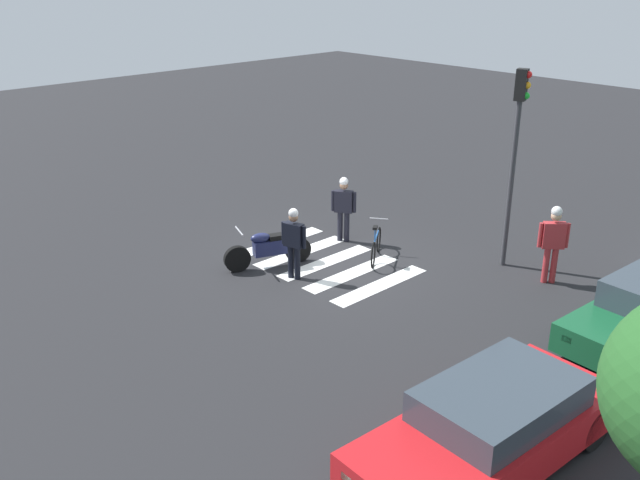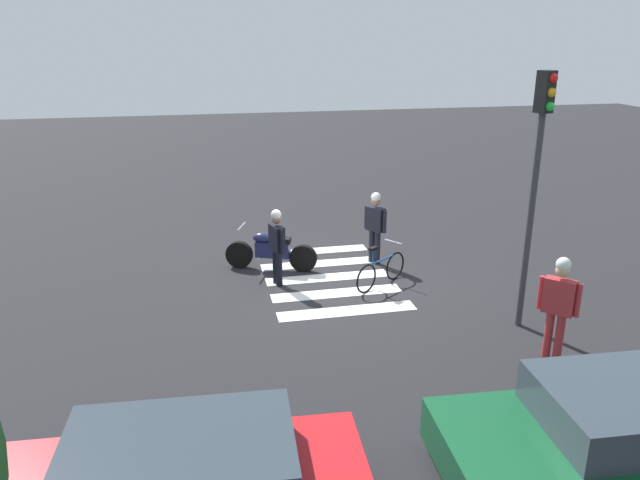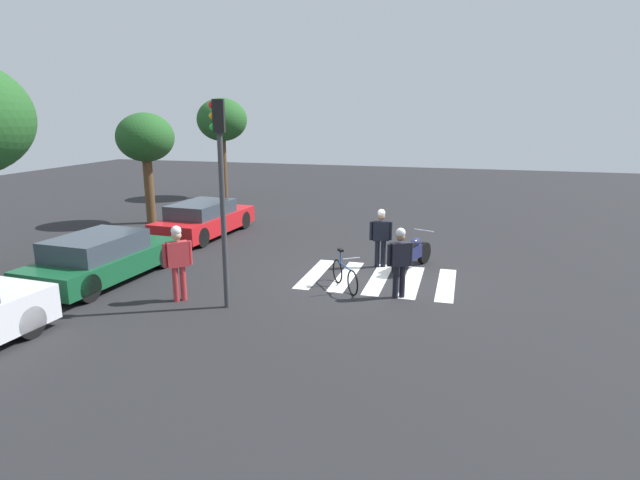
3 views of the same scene
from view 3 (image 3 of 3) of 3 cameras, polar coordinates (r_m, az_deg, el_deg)
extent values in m
plane|color=#232326|center=(14.46, 6.36, -4.21)|extent=(60.00, 60.00, 0.00)
cylinder|color=black|center=(16.07, 11.20, -1.36)|extent=(0.65, 0.36, 0.64)
cylinder|color=black|center=(14.75, 8.59, -2.63)|extent=(0.65, 0.36, 0.64)
cube|color=#1E234C|center=(15.31, 9.90, -1.36)|extent=(0.85, 0.55, 0.36)
ellipsoid|color=#1E234C|center=(15.45, 10.33, -0.21)|extent=(0.53, 0.40, 0.24)
cube|color=black|center=(15.08, 9.59, -0.64)|extent=(0.50, 0.38, 0.12)
cylinder|color=#A5A5AD|center=(15.84, 11.19, 1.02)|extent=(0.26, 0.59, 0.04)
torus|color=black|center=(13.06, 3.55, -4.65)|extent=(0.55, 0.40, 0.65)
torus|color=black|center=(13.97, 1.91, -3.40)|extent=(0.55, 0.40, 0.65)
cylinder|color=#1E4C8C|center=(13.43, 2.72, -2.87)|extent=(0.68, 0.49, 0.04)
cylinder|color=#1E4C8C|center=(13.66, 2.24, -1.83)|extent=(0.04, 0.04, 0.34)
cube|color=black|center=(13.61, 2.24, -1.10)|extent=(0.22, 0.20, 0.06)
cylinder|color=#99999E|center=(12.98, 3.42, -2.00)|extent=(0.29, 0.39, 0.03)
cylinder|color=black|center=(13.04, 8.91, -4.45)|extent=(0.14, 0.14, 0.81)
cylinder|color=black|center=(12.97, 8.19, -4.53)|extent=(0.14, 0.14, 0.81)
cube|color=black|center=(12.80, 8.66, -1.54)|extent=(0.42, 0.51, 0.57)
sphere|color=#8C664C|center=(12.70, 8.73, 0.36)|extent=(0.22, 0.22, 0.22)
cylinder|color=black|center=(12.93, 9.81, -1.44)|extent=(0.09, 0.09, 0.55)
cylinder|color=black|center=(12.69, 7.49, -1.65)|extent=(0.09, 0.09, 0.55)
sphere|color=white|center=(12.68, 8.74, 0.80)|extent=(0.23, 0.23, 0.23)
cylinder|color=black|center=(15.48, 6.87, -1.48)|extent=(0.14, 0.14, 0.80)
cylinder|color=black|center=(15.46, 6.21, -1.48)|extent=(0.14, 0.14, 0.80)
cube|color=black|center=(15.31, 6.61, 0.98)|extent=(0.32, 0.50, 0.57)
sphere|color=#8C664C|center=(15.22, 6.66, 2.56)|extent=(0.22, 0.22, 0.22)
cylinder|color=black|center=(15.34, 7.66, 0.98)|extent=(0.09, 0.09, 0.54)
cylinder|color=black|center=(15.28, 5.56, 0.99)|extent=(0.09, 0.09, 0.54)
sphere|color=white|center=(15.20, 6.67, 2.93)|extent=(0.23, 0.23, 0.23)
cylinder|color=#B22D33|center=(13.10, -14.59, -4.54)|extent=(0.14, 0.14, 0.86)
cylinder|color=#B22D33|center=(13.07, -15.36, -4.64)|extent=(0.14, 0.14, 0.86)
cube|color=#B22D33|center=(12.88, -15.18, -1.49)|extent=(0.49, 0.50, 0.61)
sphere|color=tan|center=(12.77, -15.31, 0.50)|extent=(0.23, 0.23, 0.23)
cylinder|color=#B22D33|center=(12.94, -13.89, -1.33)|extent=(0.09, 0.09, 0.58)
cylinder|color=#B22D33|center=(12.82, -16.48, -1.65)|extent=(0.09, 0.09, 0.58)
sphere|color=white|center=(12.75, -15.34, 0.97)|extent=(0.24, 0.24, 0.24)
cube|color=silver|center=(14.31, 13.51, -4.71)|extent=(2.82, 0.45, 0.01)
cube|color=silver|center=(14.36, 9.91, -4.46)|extent=(2.82, 0.45, 0.01)
cube|color=silver|center=(14.46, 6.36, -4.20)|extent=(2.82, 0.45, 0.01)
cube|color=silver|center=(14.62, 2.87, -3.93)|extent=(2.82, 0.45, 0.01)
cube|color=silver|center=(14.84, -0.53, -3.65)|extent=(2.82, 0.45, 0.01)
cylinder|color=black|center=(12.16, -28.98, -7.79)|extent=(0.68, 0.26, 0.67)
cube|color=#F2EDCC|center=(13.47, -30.88, -4.53)|extent=(0.09, 0.20, 0.12)
cube|color=#F2EDCC|center=(12.64, -27.51, -5.23)|extent=(0.09, 0.20, 0.12)
cylinder|color=black|center=(16.97, -21.13, -1.14)|extent=(0.71, 0.26, 0.70)
cylinder|color=black|center=(15.97, -16.59, -1.68)|extent=(0.71, 0.26, 0.70)
cylinder|color=black|center=(14.91, -28.54, -3.91)|extent=(0.71, 0.26, 0.70)
cylinder|color=black|center=(13.76, -23.86, -4.77)|extent=(0.71, 0.26, 0.70)
cube|color=#14512D|center=(15.32, -22.40, -2.32)|extent=(4.54, 2.14, 0.57)
cube|color=#333D47|center=(15.03, -23.14, -0.53)|extent=(2.49, 1.79, 0.53)
cube|color=#F2EDCC|center=(17.28, -19.21, 0.00)|extent=(0.09, 0.20, 0.12)
cube|color=#F2EDCC|center=(16.58, -15.95, -0.33)|extent=(0.09, 0.20, 0.12)
cylinder|color=black|center=(21.40, -11.97, 2.40)|extent=(0.69, 0.26, 0.68)
cylinder|color=black|center=(20.65, -8.27, 2.16)|extent=(0.69, 0.26, 0.68)
cylinder|color=black|center=(18.90, -16.73, 0.63)|extent=(0.69, 0.26, 0.68)
cylinder|color=black|center=(18.04, -12.72, 0.27)|extent=(0.69, 0.26, 0.68)
cube|color=red|center=(19.69, -12.34, 1.86)|extent=(4.62, 2.05, 0.61)
cube|color=#333D47|center=(19.40, -12.76, 3.30)|extent=(2.53, 1.71, 0.48)
cube|color=#F2EDCC|center=(21.83, -10.61, 3.34)|extent=(0.09, 0.20, 0.12)
cube|color=#F2EDCC|center=(21.29, -7.95, 3.19)|extent=(0.09, 0.20, 0.12)
cylinder|color=#38383D|center=(12.01, -10.42, 1.79)|extent=(0.12, 0.12, 4.00)
cube|color=black|center=(11.76, -10.92, 13.07)|extent=(0.30, 0.30, 0.70)
sphere|color=red|center=(11.78, -11.62, 14.16)|extent=(0.16, 0.16, 0.16)
sphere|color=orange|center=(11.78, -11.56, 13.04)|extent=(0.16, 0.16, 0.16)
sphere|color=green|center=(11.78, -11.51, 11.92)|extent=(0.16, 0.16, 0.16)
cylinder|color=brown|center=(22.41, -18.00, 5.04)|extent=(0.37, 0.37, 2.61)
ellipsoid|color=#235623|center=(22.21, -18.41, 10.52)|extent=(2.25, 2.25, 1.91)
cylinder|color=brown|center=(28.32, -10.35, 7.65)|extent=(0.30, 0.30, 3.07)
ellipsoid|color=#235623|center=(28.17, -10.58, 12.70)|extent=(2.56, 2.56, 2.18)
camera|label=1|loc=(28.16, -14.02, 18.49)|focal=39.47mm
camera|label=2|loc=(22.03, -27.08, 14.57)|focal=34.19mm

